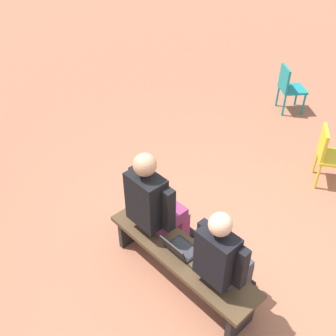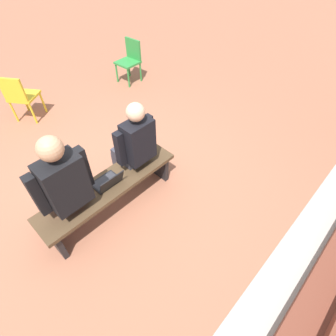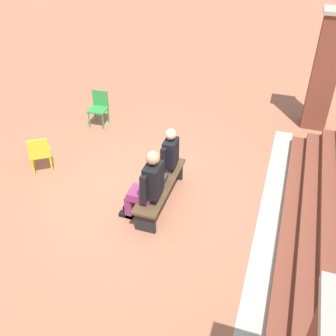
{
  "view_description": "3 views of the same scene",
  "coord_description": "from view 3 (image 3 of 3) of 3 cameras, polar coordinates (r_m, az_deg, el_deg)",
  "views": [
    {
      "loc": [
        -1.73,
        2.19,
        3.55
      ],
      "look_at": [
        0.67,
        -0.06,
        1.04
      ],
      "focal_mm": 42.0,
      "sensor_mm": 36.0,
      "label": 1
    },
    {
      "loc": [
        1.09,
        2.19,
        2.79
      ],
      "look_at": [
        -0.4,
        0.76,
        0.68
      ],
      "focal_mm": 28.0,
      "sensor_mm": 36.0,
      "label": 2
    },
    {
      "loc": [
        5.45,
        2.19,
        4.86
      ],
      "look_at": [
        0.11,
        0.43,
        0.83
      ],
      "focal_mm": 42.0,
      "sensor_mm": 36.0,
      "label": 3
    }
  ],
  "objects": [
    {
      "name": "person_adult",
      "position": [
        6.67,
        -3.05,
        -2.38
      ],
      "size": [
        0.6,
        0.76,
        1.44
      ],
      "color": "#7F2D5B",
      "rests_on": "ground"
    },
    {
      "name": "plastic_chair_near_bench_right",
      "position": [
        9.91,
        -9.97,
        8.87
      ],
      "size": [
        0.45,
        0.45,
        0.84
      ],
      "color": "#2D893D",
      "rests_on": "ground"
    },
    {
      "name": "concrete_strip",
      "position": [
        7.22,
        14.32,
        -8.03
      ],
      "size": [
        6.82,
        0.4,
        0.01
      ],
      "primitive_type": "cube",
      "color": "#A8A399",
      "rests_on": "ground"
    },
    {
      "name": "brick_steps",
      "position": [
        7.15,
        22.16,
        -8.06
      ],
      "size": [
        6.02,
        1.2,
        0.6
      ],
      "color": "brown",
      "rests_on": "ground"
    },
    {
      "name": "person_student",
      "position": [
        7.41,
        -0.4,
        1.63
      ],
      "size": [
        0.54,
        0.68,
        1.33
      ],
      "color": "#383842",
      "rests_on": "ground"
    },
    {
      "name": "bench",
      "position": [
        7.24,
        -1.09,
        -2.83
      ],
      "size": [
        1.8,
        0.44,
        0.45
      ],
      "color": "#4C3823",
      "rests_on": "ground"
    },
    {
      "name": "plastic_chair_near_bench_left",
      "position": [
        8.38,
        -18.14,
        2.2
      ],
      "size": [
        0.58,
        0.58,
        0.84
      ],
      "color": "gold",
      "rests_on": "ground"
    },
    {
      "name": "brick_pillar_left_of_steps",
      "position": [
        10.01,
        21.81,
        12.9
      ],
      "size": [
        0.64,
        0.64,
        2.77
      ],
      "color": "brown",
      "rests_on": "ground"
    },
    {
      "name": "laptop",
      "position": [
        7.14,
        -1.04,
        -1.98
      ],
      "size": [
        0.32,
        0.29,
        0.21
      ],
      "color": "black",
      "rests_on": "bench"
    },
    {
      "name": "ground_plane",
      "position": [
        7.62,
        -2.8,
        -4.01
      ],
      "size": [
        60.0,
        60.0,
        0.0
      ],
      "primitive_type": "plane",
      "color": "#9E6047"
    }
  ]
}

